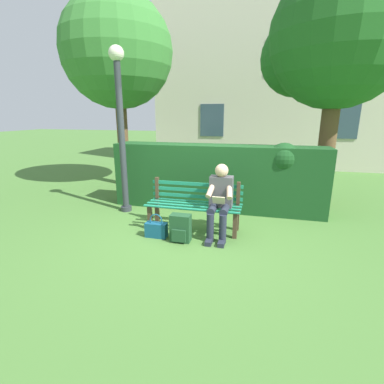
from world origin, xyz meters
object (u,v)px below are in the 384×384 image
at_px(handbag, 156,229).
at_px(lamp_post, 121,120).
at_px(backpack, 181,228).
at_px(park_bench, 194,204).
at_px(person_seated, 220,199).
at_px(tree_far, 115,55).
at_px(tree, 332,42).

bearing_deg(handbag, lamp_post, -44.58).
bearing_deg(backpack, handbag, -6.70).
height_order(park_bench, person_seated, person_seated).
xyz_separation_m(person_seated, handbag, (1.00, 0.35, -0.51)).
bearing_deg(handbag, park_bench, -135.09).
relative_size(person_seated, tree_far, 0.24).
bearing_deg(person_seated, tree_far, -41.63).
distance_m(backpack, handbag, 0.45).
relative_size(park_bench, tree_far, 0.33).
bearing_deg(person_seated, lamp_post, -19.54).
relative_size(park_bench, backpack, 3.69).
xyz_separation_m(park_bench, tree, (-2.34, -2.34, 2.97)).
height_order(person_seated, tree_far, tree_far).
relative_size(tree, tree_far, 0.98).
xyz_separation_m(backpack, lamp_post, (1.55, -1.15, 1.66)).
height_order(park_bench, tree_far, tree_far).
bearing_deg(person_seated, tree, -126.51).
relative_size(tree, lamp_post, 1.53).
bearing_deg(park_bench, handbag, 44.91).
bearing_deg(handbag, backpack, 173.30).
bearing_deg(park_bench, backpack, 81.41).
relative_size(person_seated, tree, 0.24).
bearing_deg(park_bench, lamp_post, -19.28).
bearing_deg(lamp_post, park_bench, 160.72).
distance_m(park_bench, backpack, 0.62).
distance_m(person_seated, lamp_post, 2.56).
distance_m(park_bench, handbag, 0.80).
xyz_separation_m(park_bench, handbag, (0.52, 0.52, -0.32)).
height_order(handbag, lamp_post, lamp_post).
bearing_deg(park_bench, person_seated, 159.57).
bearing_deg(backpack, tree, -129.78).
height_order(park_bench, handbag, park_bench).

